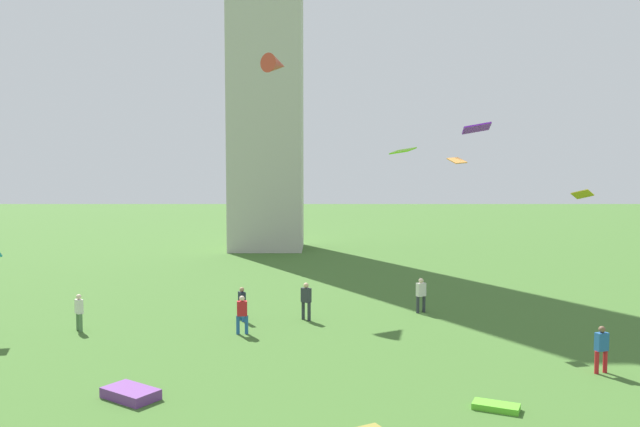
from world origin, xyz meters
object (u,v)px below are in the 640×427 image
(person_2, at_px, (244,302))
(kite_flying_0, at_px, (584,194))
(person_3, at_px, (244,312))
(kite_flying_4, at_px, (405,151))
(kite_bundle_0, at_px, (498,407))
(kite_bundle_2, at_px, (132,393))
(person_4, at_px, (81,310))
(kite_flying_3, at_px, (459,161))
(monument_obelisk, at_px, (268,1))
(kite_flying_1, at_px, (478,128))
(person_1, at_px, (423,293))
(person_5, at_px, (308,299))
(kite_flying_5, at_px, (278,65))
(person_0, at_px, (603,347))

(person_2, distance_m, kite_flying_0, 16.41)
(person_3, xyz_separation_m, kite_flying_4, (8.08, 8.40, 7.30))
(kite_bundle_0, distance_m, kite_bundle_2, 11.33)
(kite_flying_4, bearing_deg, person_4, -109.22)
(kite_flying_3, bearing_deg, kite_bundle_2, 108.17)
(person_3, height_order, kite_flying_3, kite_flying_3)
(person_4, distance_m, kite_bundle_0, 18.62)
(kite_bundle_2, bearing_deg, kite_flying_4, 56.77)
(monument_obelisk, height_order, person_3, monument_obelisk)
(kite_flying_0, relative_size, kite_flying_1, 0.60)
(kite_flying_3, bearing_deg, person_1, 3.81)
(kite_flying_4, distance_m, kite_bundle_0, 19.05)
(person_4, xyz_separation_m, person_5, (10.11, 2.06, 0.08))
(person_4, height_order, kite_flying_5, kite_flying_5)
(person_0, bearing_deg, monument_obelisk, -86.41)
(monument_obelisk, distance_m, kite_bundle_0, 45.81)
(person_0, height_order, kite_flying_0, kite_flying_0)
(kite_flying_0, bearing_deg, kite_bundle_0, -73.48)
(kite_flying_1, height_order, kite_flying_5, kite_flying_5)
(person_0, relative_size, person_5, 0.94)
(kite_bundle_0, bearing_deg, person_1, 90.95)
(person_1, distance_m, kite_bundle_0, 13.00)
(kite_flying_3, relative_size, kite_bundle_2, 0.55)
(monument_obelisk, relative_size, kite_bundle_2, 25.11)
(person_1, bearing_deg, person_2, -17.80)
(kite_flying_0, distance_m, kite_bundle_2, 20.71)
(person_2, xyz_separation_m, person_3, (0.30, -2.41, 0.04))
(monument_obelisk, xyz_separation_m, person_4, (-5.98, -29.51, -21.23))
(person_4, bearing_deg, kite_flying_1, -110.87)
(person_3, xyz_separation_m, person_4, (-7.36, 0.54, -0.02))
(person_5, relative_size, kite_flying_4, 1.16)
(person_1, relative_size, person_2, 1.08)
(person_5, bearing_deg, person_1, -121.18)
(kite_flying_1, bearing_deg, person_0, -80.88)
(person_1, height_order, kite_bundle_0, person_1)
(person_3, height_order, person_4, person_3)
(person_2, distance_m, person_4, 7.30)
(monument_obelisk, height_order, kite_flying_0, monument_obelisk)
(kite_flying_0, relative_size, kite_flying_3, 0.98)
(person_1, relative_size, kite_bundle_0, 1.29)
(kite_flying_3, bearing_deg, person_0, -170.61)
(person_0, bearing_deg, kite_flying_0, -124.86)
(person_3, xyz_separation_m, kite_bundle_2, (-2.57, -7.86, -0.80))
(person_2, relative_size, person_4, 0.98)
(person_4, xyz_separation_m, kite_bundle_0, (16.09, -9.33, -0.85))
(person_1, bearing_deg, person_4, -16.20)
(monument_obelisk, bearing_deg, person_5, -81.43)
(kite_bundle_0, xyz_separation_m, kite_bundle_2, (-11.30, 0.94, 0.07))
(person_1, height_order, person_3, person_1)
(person_2, relative_size, kite_flying_4, 1.04)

